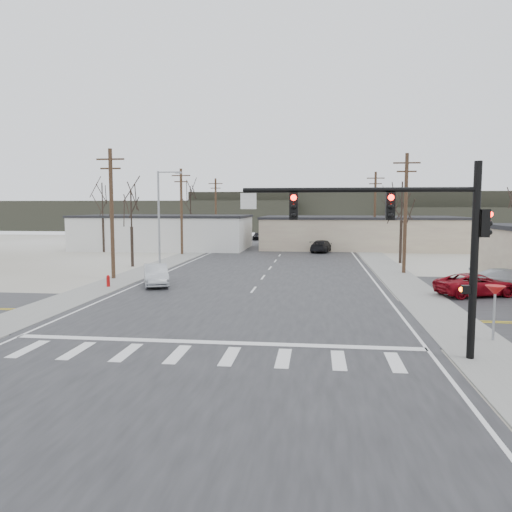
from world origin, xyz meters
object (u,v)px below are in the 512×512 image
(car_parked_silver, at_px, (511,280))
(sedan_crossing, at_px, (156,275))
(car_far_b, at_px, (258,236))
(car_parked_red, at_px, (476,285))
(fire_hydrant, at_px, (108,281))
(car_far_a, at_px, (322,246))
(traffic_signal_mast, at_px, (420,232))

(car_parked_silver, bearing_deg, sedan_crossing, 99.22)
(car_far_b, bearing_deg, car_parked_silver, -66.65)
(sedan_crossing, distance_m, car_parked_red, 21.26)
(sedan_crossing, height_order, car_far_b, sedan_crossing)
(fire_hydrant, relative_size, car_far_b, 0.23)
(sedan_crossing, bearing_deg, car_parked_red, -25.30)
(fire_hydrant, bearing_deg, car_far_a, 62.26)
(sedan_crossing, bearing_deg, car_far_a, 45.60)
(car_far_a, bearing_deg, fire_hydrant, 78.38)
(sedan_crossing, bearing_deg, car_far_b, 67.40)
(traffic_signal_mast, xyz_separation_m, sedan_crossing, (-14.99, 15.21, -3.88))
(fire_hydrant, bearing_deg, car_parked_silver, 3.09)
(fire_hydrant, relative_size, sedan_crossing, 0.19)
(fire_hydrant, xyz_separation_m, sedan_crossing, (3.11, 1.01, 0.34))
(fire_hydrant, distance_m, car_parked_red, 24.32)
(sedan_crossing, bearing_deg, car_parked_silver, -19.91)
(fire_hydrant, height_order, car_far_b, car_far_b)
(car_parked_silver, bearing_deg, car_parked_red, 134.37)
(car_parked_red, bearing_deg, traffic_signal_mast, 136.41)
(sedan_crossing, bearing_deg, traffic_signal_mast, -66.42)
(car_parked_red, bearing_deg, fire_hydrant, 69.56)
(fire_hydrant, distance_m, car_far_a, 32.48)
(traffic_signal_mast, height_order, car_far_a, traffic_signal_mast)
(traffic_signal_mast, relative_size, car_parked_silver, 1.78)
(sedan_crossing, xyz_separation_m, car_parked_silver, (24.00, 0.45, -0.03))
(sedan_crossing, distance_m, car_far_b, 49.72)
(traffic_signal_mast, bearing_deg, car_parked_silver, 60.08)
(fire_hydrant, height_order, car_parked_silver, car_parked_silver)
(fire_hydrant, height_order, car_parked_red, car_parked_red)
(car_far_a, relative_size, car_parked_silver, 1.02)
(traffic_signal_mast, height_order, fire_hydrant, traffic_signal_mast)
(car_far_b, relative_size, car_parked_silver, 0.75)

